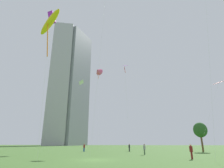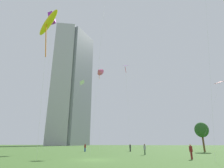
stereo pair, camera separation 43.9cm
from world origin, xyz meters
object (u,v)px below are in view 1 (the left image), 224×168
at_px(person_standing_3, 84,147).
at_px(kite_flying_3, 125,66).
at_px(person_standing_2, 191,150).
at_px(kite_flying_4, 52,17).
at_px(distant_highrise_1, 61,82).
at_px(person_standing_1, 129,147).
at_px(kite_flying_2, 81,83).
at_px(park_tree_0, 200,130).
at_px(kite_flying_7, 219,83).
at_px(person_standing_0, 144,149).
at_px(kite_flying_0, 98,71).
at_px(distant_highrise_0, 73,85).
at_px(kite_flying_1, 50,23).

relative_size(person_standing_3, kite_flying_3, 0.08).
xyz_separation_m(person_standing_2, person_standing_3, (-19.20, 17.33, -0.02)).
distance_m(kite_flying_4, distant_highrise_1, 112.64).
height_order(kite_flying_3, kite_flying_4, kite_flying_4).
bearing_deg(kite_flying_3, kite_flying_4, -123.99).
xyz_separation_m(person_standing_1, kite_flying_2, (-10.58, -6.06, 14.21)).
height_order(person_standing_3, park_tree_0, park_tree_0).
xyz_separation_m(kite_flying_2, park_tree_0, (27.18, 7.37, -10.42)).
bearing_deg(distant_highrise_1, kite_flying_7, -65.18).
xyz_separation_m(person_standing_0, kite_flying_0, (-12.35, 17.10, 22.00)).
distance_m(person_standing_2, kite_flying_0, 37.84).
distance_m(kite_flying_3, distant_highrise_0, 106.59).
height_order(kite_flying_1, kite_flying_3, kite_flying_3).
distance_m(person_standing_0, kite_flying_3, 22.99).
height_order(person_standing_1, kite_flying_2, kite_flying_2).
relative_size(person_standing_1, park_tree_0, 0.26).
xyz_separation_m(person_standing_2, kite_flying_1, (-15.52, -10.42, 13.19)).
height_order(person_standing_3, kite_flying_3, kite_flying_3).
bearing_deg(person_standing_1, person_standing_2, 153.43).
height_order(person_standing_2, kite_flying_0, kite_flying_0).
relative_size(distant_highrise_0, distant_highrise_1, 0.99).
distance_m(kite_flying_3, distant_highrise_1, 103.57).
bearing_deg(person_standing_3, distant_highrise_1, -62.73).
bearing_deg(kite_flying_3, distant_highrise_1, 123.86).
height_order(person_standing_1, distant_highrise_0, distant_highrise_0).
distance_m(person_standing_0, distant_highrise_0, 123.21).
bearing_deg(person_standing_1, person_standing_0, 144.33).
height_order(kite_flying_4, distant_highrise_0, distant_highrise_0).
height_order(kite_flying_4, park_tree_0, kite_flying_4).
bearing_deg(kite_flying_4, kite_flying_3, 56.01).
relative_size(person_standing_3, distant_highrise_1, 0.02).
height_order(person_standing_0, person_standing_3, person_standing_3).
relative_size(person_standing_1, person_standing_2, 0.95).
height_order(kite_flying_0, kite_flying_4, kite_flying_4).
bearing_deg(person_standing_2, person_standing_0, -107.38).
bearing_deg(distant_highrise_1, person_standing_1, -72.58).
relative_size(kite_flying_2, distant_highrise_0, 0.17).
height_order(person_standing_0, kite_flying_1, kite_flying_1).
distance_m(person_standing_2, distant_highrise_0, 132.18).
bearing_deg(person_standing_3, park_tree_0, -175.06).
bearing_deg(kite_flying_4, person_standing_0, 25.36).
xyz_separation_m(kite_flying_0, distant_highrise_1, (-47.22, 76.55, 24.22)).
relative_size(person_standing_3, kite_flying_4, 0.07).
bearing_deg(distant_highrise_0, person_standing_1, -45.58).
bearing_deg(person_standing_0, kite_flying_4, 136.72).
xyz_separation_m(kite_flying_1, kite_flying_3, (6.10, 28.71, 6.93)).
relative_size(kite_flying_0, park_tree_0, 3.71).
xyz_separation_m(person_standing_2, kite_flying_2, (-19.42, 12.96, 14.15)).
bearing_deg(person_standing_2, kite_flying_3, -115.95).
bearing_deg(kite_flying_2, person_standing_2, -33.73).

